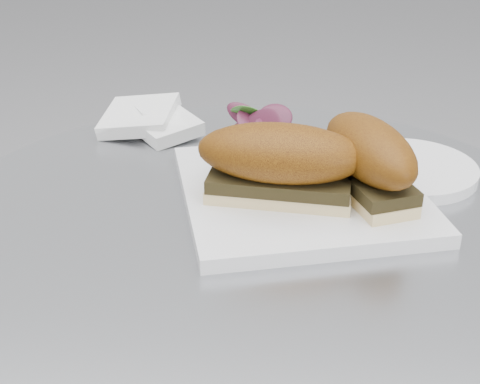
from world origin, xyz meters
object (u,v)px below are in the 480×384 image
(plate, at_px, (300,193))
(saucer, at_px, (410,169))
(sandwich_left, at_px, (280,161))
(sandwich_right, at_px, (369,157))

(plate, relative_size, saucer, 1.62)
(sandwich_left, height_order, saucer, sandwich_left)
(sandwich_left, xyz_separation_m, sandwich_right, (0.09, 0.01, -0.00))
(plate, xyz_separation_m, saucer, (0.13, 0.06, -0.00))
(sandwich_left, distance_m, sandwich_right, 0.09)
(sandwich_left, relative_size, sandwich_right, 1.09)
(sandwich_right, xyz_separation_m, saucer, (0.06, 0.08, -0.05))
(plate, height_order, sandwich_right, sandwich_right)
(plate, xyz_separation_m, sandwich_right, (0.07, -0.01, 0.05))
(sandwich_left, relative_size, saucer, 1.17)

